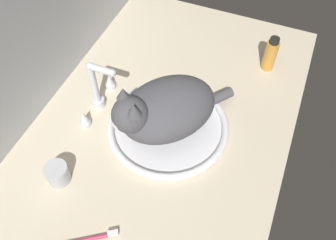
{
  "coord_description": "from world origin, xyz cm",
  "views": [
    {
      "loc": [
        -59.17,
        -25.45,
        90.57
      ],
      "look_at": [
        -0.89,
        -1.78,
        7.0
      ],
      "focal_mm": 38.63,
      "sensor_mm": 36.0,
      "label": 1
    }
  ],
  "objects_px": {
    "cat": "(162,110)",
    "metal_jar": "(58,174)",
    "toothbrush": "(86,239)",
    "faucet": "(97,91)",
    "sink_basin": "(168,126)",
    "amber_bottle": "(270,54)"
  },
  "relations": [
    {
      "from": "amber_bottle",
      "to": "toothbrush",
      "type": "distance_m",
      "value": 0.8
    },
    {
      "from": "amber_bottle",
      "to": "metal_jar",
      "type": "bearing_deg",
      "value": 146.14
    },
    {
      "from": "sink_basin",
      "to": "amber_bottle",
      "type": "xyz_separation_m",
      "value": [
        0.36,
        -0.22,
        0.05
      ]
    },
    {
      "from": "cat",
      "to": "amber_bottle",
      "type": "height_order",
      "value": "cat"
    },
    {
      "from": "sink_basin",
      "to": "toothbrush",
      "type": "xyz_separation_m",
      "value": [
        -0.39,
        0.06,
        -0.0
      ]
    },
    {
      "from": "toothbrush",
      "to": "faucet",
      "type": "bearing_deg",
      "value": 23.71
    },
    {
      "from": "cat",
      "to": "amber_bottle",
      "type": "relative_size",
      "value": 2.84
    },
    {
      "from": "faucet",
      "to": "metal_jar",
      "type": "bearing_deg",
      "value": -175.72
    },
    {
      "from": "faucet",
      "to": "metal_jar",
      "type": "xyz_separation_m",
      "value": [
        -0.27,
        -0.02,
        -0.04
      ]
    },
    {
      "from": "sink_basin",
      "to": "cat",
      "type": "height_order",
      "value": "cat"
    },
    {
      "from": "cat",
      "to": "sink_basin",
      "type": "bearing_deg",
      "value": -38.09
    },
    {
      "from": "sink_basin",
      "to": "amber_bottle",
      "type": "distance_m",
      "value": 0.43
    },
    {
      "from": "metal_jar",
      "to": "amber_bottle",
      "type": "relative_size",
      "value": 0.49
    },
    {
      "from": "sink_basin",
      "to": "amber_bottle",
      "type": "bearing_deg",
      "value": -30.71
    },
    {
      "from": "sink_basin",
      "to": "cat",
      "type": "xyz_separation_m",
      "value": [
        -0.01,
        0.01,
        0.09
      ]
    },
    {
      "from": "faucet",
      "to": "sink_basin",
      "type": "bearing_deg",
      "value": -90.0
    },
    {
      "from": "cat",
      "to": "toothbrush",
      "type": "bearing_deg",
      "value": 172.89
    },
    {
      "from": "sink_basin",
      "to": "faucet",
      "type": "bearing_deg",
      "value": 90.0
    },
    {
      "from": "cat",
      "to": "toothbrush",
      "type": "relative_size",
      "value": 2.49
    },
    {
      "from": "faucet",
      "to": "amber_bottle",
      "type": "distance_m",
      "value": 0.57
    },
    {
      "from": "cat",
      "to": "metal_jar",
      "type": "relative_size",
      "value": 5.79
    },
    {
      "from": "cat",
      "to": "amber_bottle",
      "type": "bearing_deg",
      "value": -31.01
    }
  ]
}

